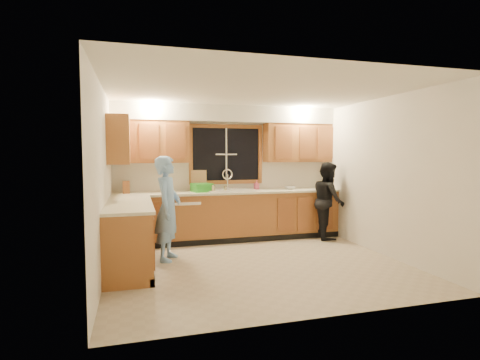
% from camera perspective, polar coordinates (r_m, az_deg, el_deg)
% --- Properties ---
extents(floor, '(4.20, 4.20, 0.00)m').
position_cam_1_polar(floor, '(5.63, 2.58, -12.61)').
color(floor, '#B6A48C').
rests_on(floor, ground).
extents(ceiling, '(4.20, 4.20, 0.00)m').
position_cam_1_polar(ceiling, '(5.47, 2.66, 13.38)').
color(ceiling, white).
extents(wall_back, '(4.20, 0.00, 4.20)m').
position_cam_1_polar(wall_back, '(7.23, -2.12, 1.15)').
color(wall_back, white).
rests_on(wall_back, ground).
extents(wall_left, '(0.00, 3.80, 3.80)m').
position_cam_1_polar(wall_left, '(5.15, -20.16, -0.24)').
color(wall_left, white).
rests_on(wall_left, ground).
extents(wall_right, '(0.00, 3.80, 3.80)m').
position_cam_1_polar(wall_right, '(6.38, 20.81, 0.52)').
color(wall_right, white).
rests_on(wall_right, ground).
extents(base_cabinets_back, '(4.20, 0.60, 0.88)m').
position_cam_1_polar(base_cabinets_back, '(7.03, -1.53, -5.57)').
color(base_cabinets_back, '#A96631').
rests_on(base_cabinets_back, ground).
extents(base_cabinets_left, '(0.60, 1.90, 0.88)m').
position_cam_1_polar(base_cabinets_left, '(5.59, -16.59, -8.23)').
color(base_cabinets_left, '#A96631').
rests_on(base_cabinets_left, ground).
extents(countertop_back, '(4.20, 0.63, 0.04)m').
position_cam_1_polar(countertop_back, '(6.95, -1.50, -1.85)').
color(countertop_back, '#F2EACB').
rests_on(countertop_back, base_cabinets_back).
extents(countertop_left, '(0.63, 1.90, 0.04)m').
position_cam_1_polar(countertop_left, '(5.52, -16.52, -3.55)').
color(countertop_left, '#F2EACB').
rests_on(countertop_left, base_cabinets_left).
extents(upper_cabinets_left, '(1.35, 0.33, 0.75)m').
position_cam_1_polar(upper_cabinets_left, '(6.86, -13.50, 5.69)').
color(upper_cabinets_left, '#A96631').
rests_on(upper_cabinets_left, wall_back).
extents(upper_cabinets_right, '(1.35, 0.33, 0.75)m').
position_cam_1_polar(upper_cabinets_right, '(7.54, 8.81, 5.60)').
color(upper_cabinets_right, '#A96631').
rests_on(upper_cabinets_right, wall_back).
extents(upper_cabinets_return, '(0.33, 0.90, 0.75)m').
position_cam_1_polar(upper_cabinets_return, '(6.25, -17.98, 5.79)').
color(upper_cabinets_return, '#A96631').
rests_on(upper_cabinets_return, wall_left).
extents(soffit, '(4.20, 0.35, 0.30)m').
position_cam_1_polar(soffit, '(7.09, -1.81, 10.00)').
color(soffit, silver).
rests_on(soffit, wall_back).
extents(window_frame, '(1.44, 0.03, 1.14)m').
position_cam_1_polar(window_frame, '(7.21, -2.11, 3.93)').
color(window_frame, black).
rests_on(window_frame, wall_back).
extents(sink, '(0.86, 0.52, 0.57)m').
position_cam_1_polar(sink, '(6.98, -1.54, -2.13)').
color(sink, silver).
rests_on(sink, countertop_back).
extents(dishwasher, '(0.60, 0.56, 0.82)m').
position_cam_1_polar(dishwasher, '(6.87, -8.44, -6.10)').
color(dishwasher, white).
rests_on(dishwasher, floor).
extents(stove, '(0.58, 0.75, 0.90)m').
position_cam_1_polar(stove, '(5.04, -16.68, -9.48)').
color(stove, white).
rests_on(stove, floor).
extents(man, '(0.55, 0.67, 1.58)m').
position_cam_1_polar(man, '(5.77, -10.94, -4.25)').
color(man, '#7CADEC').
rests_on(man, floor).
extents(woman, '(0.72, 0.83, 1.46)m').
position_cam_1_polar(woman, '(7.30, 13.30, -3.04)').
color(woman, black).
rests_on(woman, floor).
extents(knife_block, '(0.12, 0.10, 0.22)m').
position_cam_1_polar(knife_block, '(6.79, -16.95, -1.06)').
color(knife_block, '#98552A').
rests_on(knife_block, countertop_back).
extents(cutting_board, '(0.30, 0.14, 0.38)m').
position_cam_1_polar(cutting_board, '(7.05, -6.29, -0.06)').
color(cutting_board, tan).
rests_on(cutting_board, countertop_back).
extents(dish_crate, '(0.40, 0.38, 0.16)m').
position_cam_1_polar(dish_crate, '(6.83, -5.83, -1.16)').
color(dish_crate, '#299225').
rests_on(dish_crate, countertop_back).
extents(soap_bottle, '(0.09, 0.09, 0.18)m').
position_cam_1_polar(soap_bottle, '(7.30, 2.54, -0.73)').
color(soap_bottle, '#F45D8A').
rests_on(soap_bottle, countertop_back).
extents(bowl, '(0.22, 0.22, 0.05)m').
position_cam_1_polar(bowl, '(7.37, 7.60, -1.19)').
color(bowl, silver).
rests_on(bowl, countertop_back).
extents(can_left, '(0.09, 0.09, 0.13)m').
position_cam_1_polar(can_left, '(6.72, -4.11, -1.32)').
color(can_left, beige).
rests_on(can_left, countertop_back).
extents(can_right, '(0.06, 0.06, 0.11)m').
position_cam_1_polar(can_right, '(6.74, -2.26, -1.42)').
color(can_right, beige).
rests_on(can_right, countertop_back).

